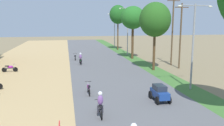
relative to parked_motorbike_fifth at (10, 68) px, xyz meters
name	(u,v)px	position (x,y,z in m)	size (l,w,h in m)	color
parked_motorbike_fifth	(10,68)	(0.00, 0.00, 0.00)	(1.80, 0.54, 0.94)	black
median_tree_second	(155,20)	(17.18, -2.21, 5.62)	(3.76, 3.76, 8.20)	#4C351E
median_tree_third	(133,18)	(17.07, 6.92, 5.97)	(3.77, 3.77, 8.31)	#4C351E
median_tree_fourth	(118,15)	(17.39, 19.12, 6.81)	(3.52, 3.52, 9.28)	#4C351E
streetlamp_near	(193,41)	(17.35, -10.73, 3.79)	(3.16, 0.20, 7.39)	gray
streetlamp_mid	(128,28)	(17.35, 11.06, 4.28)	(3.16, 0.20, 8.35)	gray
streetlamp_far	(115,28)	(17.35, 22.41, 3.99)	(3.16, 0.20, 7.78)	gray
utility_pole_near	(181,35)	(20.87, -1.64, 3.74)	(1.80, 0.20, 8.21)	brown
utility_pole_far	(172,30)	(20.84, 0.64, 4.24)	(1.80, 0.20, 9.20)	brown
car_hatchback_blue	(160,92)	(13.41, -13.19, 0.19)	(1.04, 2.00, 1.23)	navy
motorbike_ahead_second	(100,104)	(8.62, -15.18, 0.30)	(0.54, 1.80, 1.66)	black
motorbike_ahead_third	(89,88)	(8.36, -10.38, 0.02)	(0.54, 1.80, 0.94)	black
motorbike_ahead_fourth	(81,59)	(8.54, 3.20, 0.30)	(0.54, 1.80, 1.66)	black
motorbike_ahead_fifth	(75,57)	(7.96, 7.31, 0.02)	(0.54, 1.80, 0.94)	black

